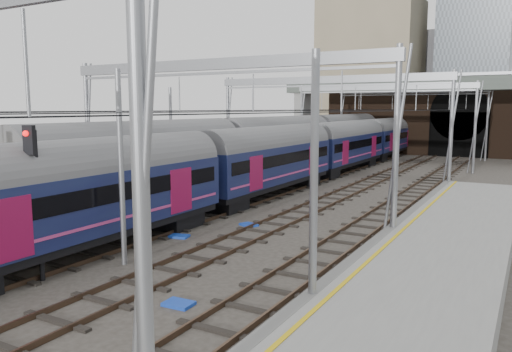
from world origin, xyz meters
The scene contains 12 objects.
ground centered at (0.00, 0.00, 0.00)m, with size 160.00×160.00×0.00m, color #38332D.
tracks centered at (0.00, 15.00, 0.02)m, with size 14.40×80.00×0.22m.
overhead_line centered at (0.00, 21.49, 6.57)m, with size 16.80×80.00×8.00m.
retaining_wall centered at (1.40, 51.93, 4.33)m, with size 28.00×2.75×9.00m.
overbridge centered at (0.00, 46.00, 7.27)m, with size 28.00×3.00×9.25m.
city_skyline centered at (2.73, 70.48, 17.09)m, with size 37.50×27.50×60.00m.
train_main centered at (-2.00, 24.68, 2.37)m, with size 2.60×60.15×4.54m.
train_second centered at (-6.00, 26.45, 2.56)m, with size 2.93×50.71×4.99m.
signal_near_centre centered at (-1.12, -0.67, 3.20)m, with size 0.40×0.48×5.11m.
equip_cover_a centered at (-0.64, 6.02, 0.05)m, with size 0.83×0.58×0.10m, color #1941BD.
equip_cover_b centered at (0.95, 9.40, 0.05)m, with size 0.83×0.59×0.10m, color #1941BD.
equip_cover_c centered at (4.10, -0.09, 0.05)m, with size 0.84×0.60×0.10m, color #1941BD.
Camera 1 is at (12.75, -10.99, 5.63)m, focal length 35.00 mm.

